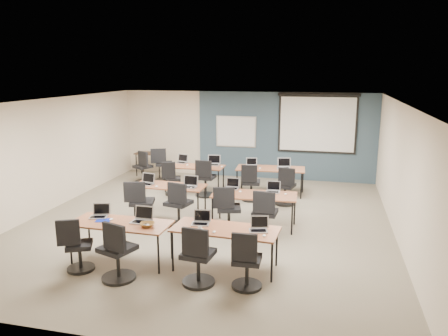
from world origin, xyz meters
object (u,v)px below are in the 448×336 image
(laptop_5, at_px, (190,184))
(laptop_9, at_px, (213,163))
(task_chair_5, at_px, (178,208))
(utility_table, at_px, (150,156))
(task_chair_0, at_px, (77,249))
(task_chair_11, at_px, (285,189))
(laptop_6, at_px, (232,186))
(task_chair_7, at_px, (265,218))
(training_table_mid_right, at_px, (254,196))
(laptop_8, at_px, (182,161))
(task_chair_9, at_px, (205,181))
(task_chair_2, at_px, (198,261))
(task_chair_10, at_px, (251,186))
(training_table_front_right, at_px, (225,231))
(laptop_4, at_px, (147,182))
(task_chair_3, at_px, (246,265))
(task_chair_6, at_px, (228,213))
(training_table_mid_left, at_px, (170,187))
(projector_screen, at_px, (317,120))
(laptop_10, at_px, (251,164))
(laptop_1, at_px, (142,218))
(task_chair_4, at_px, (141,207))
(spare_chair_b, at_px, (143,170))
(laptop_0, at_px, (100,214))
(whiteboard, at_px, (236,132))
(laptop_7, at_px, (273,189))
(laptop_3, at_px, (259,227))
(training_table_front_left, at_px, (121,225))
(training_table_back_left, at_px, (194,168))
(task_chair_8, at_px, (172,181))
(training_table_back_right, at_px, (270,170))
(laptop_11, at_px, (284,166))
(task_chair_1, at_px, (117,256))
(spare_chair_a, at_px, (163,167))
(laptop_2, at_px, (201,221))

(laptop_5, xyz_separation_m, laptop_9, (-0.10, 2.45, 0.00))
(task_chair_5, bearing_deg, utility_table, 133.60)
(task_chair_0, height_order, task_chair_11, task_chair_11)
(laptop_6, bearing_deg, task_chair_7, -47.07)
(training_table_mid_right, relative_size, laptop_8, 5.76)
(task_chair_9, bearing_deg, laptop_6, -52.97)
(task_chair_2, relative_size, task_chair_10, 1.02)
(training_table_front_right, xyz_separation_m, laptop_4, (-2.48, 2.42, 0.11))
(task_chair_2, xyz_separation_m, task_chair_3, (0.77, 0.07, -0.02))
(task_chair_5, height_order, task_chair_6, task_chair_5)
(training_table_front_right, relative_size, laptop_9, 5.01)
(training_table_mid_left, xyz_separation_m, task_chair_7, (2.37, -0.88, -0.26))
(projector_screen, relative_size, laptop_10, 7.99)
(laptop_1, bearing_deg, task_chair_4, 118.08)
(projector_screen, relative_size, spare_chair_b, 2.42)
(task_chair_4, bearing_deg, task_chair_11, 22.93)
(laptop_0, height_order, task_chair_3, task_chair_3)
(whiteboard, height_order, laptop_9, whiteboard)
(laptop_5, bearing_deg, laptop_6, 8.56)
(laptop_7, xyz_separation_m, task_chair_9, (-2.06, 1.70, -0.36))
(training_table_front_right, bearing_deg, projector_screen, 82.35)
(laptop_3, bearing_deg, task_chair_0, 179.14)
(training_table_front_left, xyz_separation_m, task_chair_6, (1.51, 1.82, -0.26))
(task_chair_0, relative_size, task_chair_9, 0.93)
(task_chair_4, relative_size, task_chair_10, 1.05)
(utility_table, bearing_deg, training_table_back_left, -34.84)
(laptop_4, relative_size, task_chair_8, 0.35)
(laptop_0, distance_m, task_chair_5, 1.97)
(task_chair_8, bearing_deg, task_chair_10, -19.33)
(task_chair_8, bearing_deg, spare_chair_b, 122.81)
(training_table_back_right, xyz_separation_m, laptop_6, (-0.56, -2.31, 0.10))
(task_chair_10, distance_m, laptop_11, 1.22)
(laptop_5, xyz_separation_m, laptop_10, (0.97, 2.52, -0.01))
(laptop_5, height_order, task_chair_6, task_chair_6)
(task_chair_1, relative_size, spare_chair_a, 0.99)
(training_table_back_left, height_order, laptop_3, laptop_3)
(laptop_4, bearing_deg, task_chair_8, 100.77)
(task_chair_8, bearing_deg, training_table_front_left, -100.42)
(training_table_front_left, relative_size, laptop_2, 5.88)
(task_chair_0, bearing_deg, task_chair_11, 32.16)
(laptop_8, bearing_deg, training_table_back_left, -21.88)
(task_chair_2, bearing_deg, task_chair_7, 78.05)
(laptop_0, bearing_deg, task_chair_10, 46.00)
(task_chair_3, relative_size, laptop_4, 2.93)
(laptop_6, bearing_deg, task_chair_3, -73.81)
(projector_screen, distance_m, training_table_mid_left, 5.33)
(task_chair_2, xyz_separation_m, task_chair_10, (-0.01, 4.73, -0.01))
(training_table_mid_right, distance_m, laptop_5, 1.56)
(laptop_8, distance_m, task_chair_8, 0.94)
(whiteboard, distance_m, laptop_4, 4.39)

